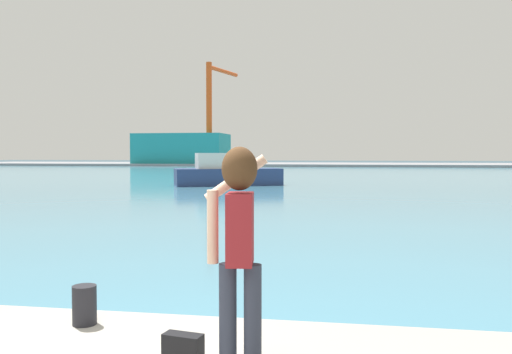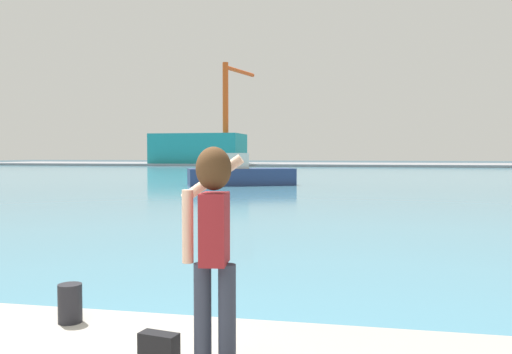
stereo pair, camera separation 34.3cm
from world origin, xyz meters
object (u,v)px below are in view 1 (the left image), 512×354
at_px(handbag, 183,349).
at_px(boat_moored, 226,174).
at_px(port_crane, 212,103).
at_px(person_photographer, 239,233).
at_px(harbor_bollard, 84,305).
at_px(warehouse_left, 182,149).

height_order(handbag, boat_moored, boat_moored).
distance_m(handbag, port_crane, 90.21).
bearing_deg(boat_moored, person_photographer, -100.02).
bearing_deg(person_photographer, handbag, 84.55).
bearing_deg(handbag, port_crane, 104.24).
distance_m(person_photographer, boat_moored, 31.47).
bearing_deg(person_photographer, harbor_bollard, 58.83).
xyz_separation_m(handbag, port_crane, (-22.05, 86.85, 10.43)).
bearing_deg(person_photographer, boat_moored, 6.13).
xyz_separation_m(harbor_bollard, boat_moored, (-5.48, 29.86, 0.15)).
bearing_deg(harbor_bollard, port_crane, 103.58).
xyz_separation_m(boat_moored, warehouse_left, (-21.03, 56.57, 2.23)).
xyz_separation_m(boat_moored, port_crane, (-15.32, 56.21, 10.21)).
bearing_deg(port_crane, warehouse_left, 176.47).
height_order(person_photographer, warehouse_left, warehouse_left).
bearing_deg(warehouse_left, boat_moored, -69.61).
xyz_separation_m(person_photographer, boat_moored, (-7.19, 30.63, -0.72)).
distance_m(harbor_bollard, boat_moored, 30.36).
relative_size(warehouse_left, port_crane, 0.90).
xyz_separation_m(person_photographer, handbag, (-0.46, -0.01, -0.95)).
height_order(harbor_bollard, port_crane, port_crane).
xyz_separation_m(person_photographer, harbor_bollard, (-1.71, 0.76, -0.87)).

